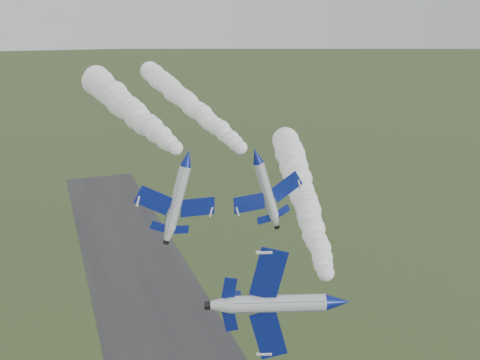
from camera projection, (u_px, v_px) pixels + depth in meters
name	position (u px, v px, depth m)	size (l,w,h in m)	color
jet_lead	(339.00, 303.00, 50.11)	(7.08, 13.37, 11.36)	silver
smoke_trail_jet_lead	(300.00, 186.00, 80.24)	(5.18, 56.79, 5.18)	white
jet_pair_left	(188.00, 158.00, 61.75)	(9.41, 11.74, 3.67)	silver
smoke_trail_jet_pair_left	(125.00, 105.00, 91.19)	(5.92, 63.53, 5.92)	white
jet_pair_right	(257.00, 156.00, 65.28)	(9.12, 11.44, 3.63)	silver
smoke_trail_jet_pair_right	(184.00, 99.00, 97.00)	(4.62, 66.22, 4.62)	white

